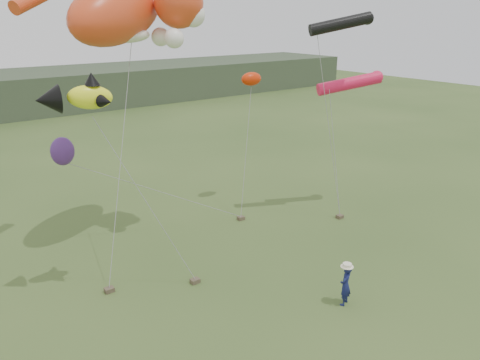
{
  "coord_description": "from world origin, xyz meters",
  "views": [
    {
      "loc": [
        -10.03,
        -9.71,
        9.74
      ],
      "look_at": [
        -0.45,
        3.0,
        4.14
      ],
      "focal_mm": 35.0,
      "sensor_mm": 36.0,
      "label": 1
    }
  ],
  "objects": [
    {
      "name": "festival_attendant",
      "position": [
        1.56,
        -0.52,
        0.77
      ],
      "size": [
        0.66,
        0.55,
        1.54
      ],
      "primitive_type": "imported",
      "rotation": [
        0.0,
        0.0,
        3.53
      ],
      "color": "#151B50",
      "rests_on": "ground"
    },
    {
      "name": "fish_kite",
      "position": [
        -5.21,
        5.52,
        7.27
      ],
      "size": [
        2.48,
        1.64,
        1.26
      ],
      "color": "#F4FF20",
      "rests_on": "ground"
    },
    {
      "name": "ground",
      "position": [
        0.0,
        0.0,
        0.0
      ],
      "size": [
        120.0,
        120.0,
        0.0
      ],
      "primitive_type": "plane",
      "color": "#385123",
      "rests_on": "ground"
    },
    {
      "name": "cat_kite",
      "position": [
        -1.53,
        8.86,
        9.93
      ],
      "size": [
        7.17,
        5.09,
        3.52
      ],
      "color": "#DC421C",
      "rests_on": "ground"
    },
    {
      "name": "sandbag_anchors",
      "position": [
        -1.14,
        4.87,
        0.09
      ],
      "size": [
        16.6,
        4.82,
        0.17
      ],
      "color": "brown",
      "rests_on": "ground"
    },
    {
      "name": "misc_kites",
      "position": [
        -0.68,
        9.7,
        5.3
      ],
      "size": [
        10.8,
        1.18,
        3.28
      ],
      "color": "red",
      "rests_on": "ground"
    },
    {
      "name": "tube_kites",
      "position": [
        8.2,
        5.59,
        7.8
      ],
      "size": [
        4.52,
        2.29,
        3.97
      ],
      "color": "black",
      "rests_on": "ground"
    }
  ]
}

